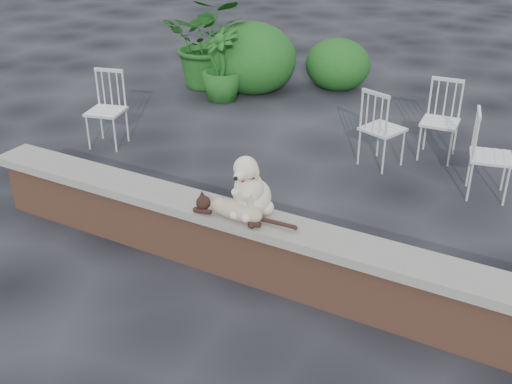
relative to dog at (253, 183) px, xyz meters
The scene contains 12 objects.
ground 0.92m from the dog, 11.25° to the right, with size 60.00×60.00×0.00m, color black.
brick_wall 0.69m from the dog, 11.25° to the right, with size 6.00×0.30×0.50m, color brown.
capstone 0.45m from the dog, 11.25° to the right, with size 6.20×0.40×0.08m, color slate.
dog is the anchor object (origin of this frame).
cat 0.26m from the dog, 118.07° to the right, with size 1.06×0.25×0.18m, color tan, non-canonical shape.
chair_c 2.69m from the dog, 84.93° to the left, with size 0.56×0.56×0.94m, color silver, non-canonical shape.
chair_b 3.30m from the dog, 76.58° to the left, with size 0.56×0.56×0.94m, color silver, non-canonical shape.
chair_e 2.88m from the dog, 58.78° to the left, with size 0.56×0.56×0.94m, color silver, non-canonical shape.
chair_a 3.38m from the dog, 152.25° to the left, with size 0.56×0.56×0.94m, color silver, non-canonical shape.
potted_plant_a 5.32m from the dog, 126.89° to the left, with size 1.29×1.12×1.43m, color #1B4F16.
potted_plant_b 4.60m from the dog, 125.08° to the left, with size 0.62×0.62×1.10m, color #1B4F16.
shrubbery 5.14m from the dog, 116.42° to the left, with size 2.37×1.89×1.12m.
Camera 1 is at (1.88, -3.84, 3.10)m, focal length 43.44 mm.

